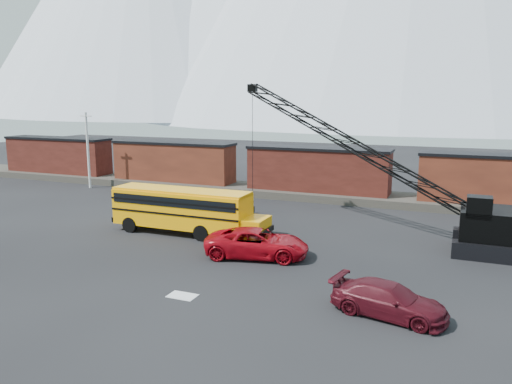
# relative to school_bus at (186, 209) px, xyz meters

# --- Properties ---
(ground) EXTENTS (160.00, 160.00, 0.00)m
(ground) POSITION_rel_school_bus_xyz_m (5.08, -5.90, -1.79)
(ground) COLOR black
(ground) RESTS_ON ground
(gravel_berm) EXTENTS (120.00, 5.00, 0.70)m
(gravel_berm) POSITION_rel_school_bus_xyz_m (5.08, 16.10, -1.44)
(gravel_berm) COLOR #4C473E
(gravel_berm) RESTS_ON ground
(boxcar_west_far) EXTENTS (13.70, 3.10, 4.17)m
(boxcar_west_far) POSITION_rel_school_bus_xyz_m (-26.92, 16.10, 0.97)
(boxcar_west_far) COLOR #521E17
(boxcar_west_far) RESTS_ON gravel_berm
(boxcar_west_near) EXTENTS (13.70, 3.10, 4.17)m
(boxcar_west_near) POSITION_rel_school_bus_xyz_m (-10.92, 16.10, 0.97)
(boxcar_west_near) COLOR #431D13
(boxcar_west_near) RESTS_ON gravel_berm
(boxcar_mid) EXTENTS (13.70, 3.10, 4.17)m
(boxcar_mid) POSITION_rel_school_bus_xyz_m (5.08, 16.10, 0.97)
(boxcar_mid) COLOR #521E17
(boxcar_mid) RESTS_ON gravel_berm
(boxcar_east_near) EXTENTS (13.70, 3.10, 4.17)m
(boxcar_east_near) POSITION_rel_school_bus_xyz_m (21.08, 16.10, 0.97)
(boxcar_east_near) COLOR #431D13
(boxcar_east_near) RESTS_ON gravel_berm
(utility_pole) EXTENTS (1.40, 0.24, 8.00)m
(utility_pole) POSITION_rel_school_bus_xyz_m (-18.92, 12.10, 2.36)
(utility_pole) COLOR silver
(utility_pole) RESTS_ON ground
(snow_patch) EXTENTS (1.40, 0.90, 0.02)m
(snow_patch) POSITION_rel_school_bus_xyz_m (5.58, -9.90, -1.78)
(snow_patch) COLOR silver
(snow_patch) RESTS_ON ground
(school_bus) EXTENTS (11.65, 2.65, 3.19)m
(school_bus) POSITION_rel_school_bus_xyz_m (0.00, 0.00, 0.00)
(school_bus) COLOR #F59F05
(school_bus) RESTS_ON ground
(red_pickup) EXTENTS (6.69, 4.16, 1.73)m
(red_pickup) POSITION_rel_school_bus_xyz_m (6.62, -2.87, -0.93)
(red_pickup) COLOR #A10712
(red_pickup) RESTS_ON ground
(maroon_suv) EXTENTS (5.42, 3.02, 1.49)m
(maroon_suv) POSITION_rel_school_bus_xyz_m (15.15, -8.35, -1.05)
(maroon_suv) COLOR #450C15
(maroon_suv) RESTS_ON ground
(crawler_crane) EXTENTS (21.60, 6.91, 10.75)m
(crawler_crane) POSITION_rel_school_bus_xyz_m (10.62, 5.46, 4.33)
(crawler_crane) COLOR black
(crawler_crane) RESTS_ON ground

